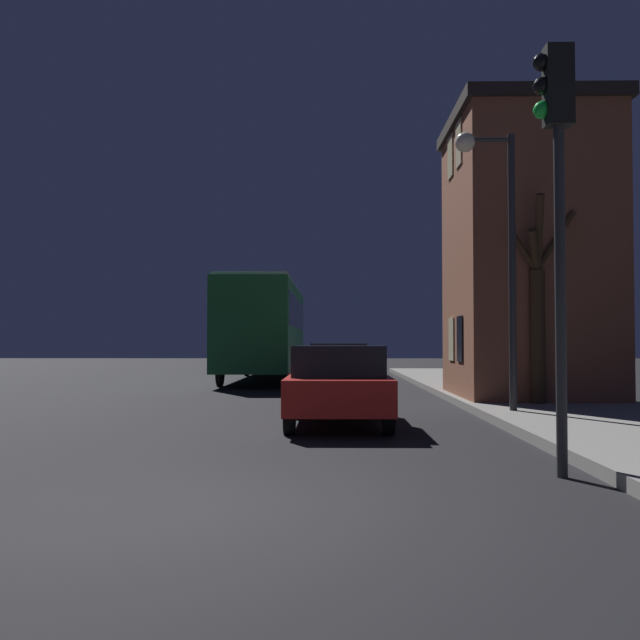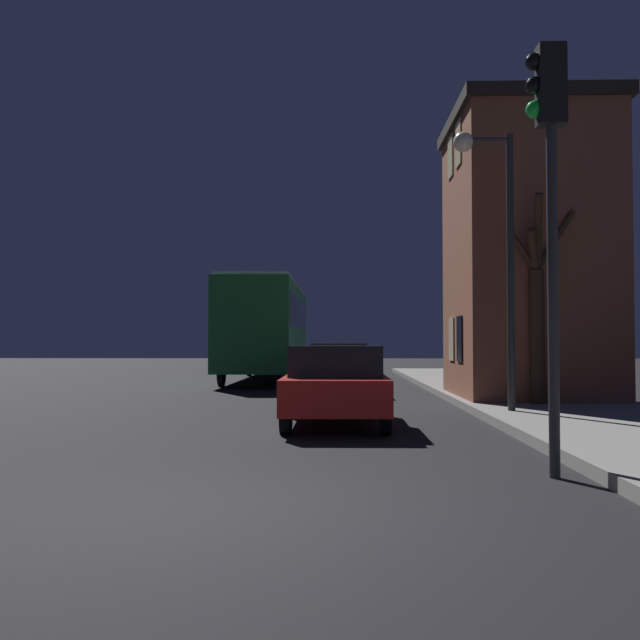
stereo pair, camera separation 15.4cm
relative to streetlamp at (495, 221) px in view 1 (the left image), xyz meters
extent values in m
plane|color=black|center=(-4.23, -7.66, -3.85)|extent=(120.00, 120.00, 0.00)
cube|color=brown|center=(1.67, 3.93, -0.31)|extent=(3.50, 4.39, 6.74)
cube|color=black|center=(1.67, 3.93, 3.21)|extent=(3.74, 4.63, 0.30)
cube|color=black|center=(-0.10, 3.32, -2.28)|extent=(0.03, 0.70, 1.10)
cube|color=beige|center=(-0.10, 4.54, -2.28)|extent=(0.03, 0.70, 1.10)
cube|color=beige|center=(-0.10, 3.32, 2.46)|extent=(0.03, 0.70, 1.10)
cube|color=beige|center=(-0.10, 4.54, 2.46)|extent=(0.03, 0.70, 1.10)
cylinder|color=#28282B|center=(0.33, 0.00, -0.99)|extent=(0.14, 0.14, 5.38)
cylinder|color=#28282B|center=(-0.12, 0.00, 1.60)|extent=(0.90, 0.09, 0.09)
sphere|color=#F4EAC6|center=(-0.57, 0.00, 1.55)|extent=(0.39, 0.39, 0.39)
cylinder|color=#28282B|center=(-0.65, -5.97, -1.90)|extent=(0.12, 0.12, 3.89)
cube|color=black|center=(-0.65, -5.97, 0.49)|extent=(0.30, 0.24, 0.90)
sphere|color=black|center=(-0.83, -5.97, 0.76)|extent=(0.20, 0.20, 0.20)
sphere|color=black|center=(-0.83, -5.97, 0.49)|extent=(0.20, 0.20, 0.20)
sphere|color=green|center=(-0.83, -5.97, 0.22)|extent=(0.20, 0.20, 0.20)
cylinder|color=#382819|center=(1.27, 1.60, -2.24)|extent=(0.32, 0.32, 2.88)
cylinder|color=#382819|center=(1.68, 1.64, -0.16)|extent=(0.93, 0.20, 1.34)
cylinder|color=#382819|center=(1.21, 1.24, -0.05)|extent=(0.33, 0.91, 1.59)
cylinder|color=#382819|center=(1.14, 1.33, -0.40)|extent=(0.47, 0.74, 0.90)
cylinder|color=#382819|center=(0.98, 1.47, -0.44)|extent=(0.73, 0.42, 0.81)
cube|color=#1E6B33|center=(-5.81, 13.97, -1.81)|extent=(2.51, 11.58, 3.12)
cube|color=black|center=(-5.81, 13.97, -1.25)|extent=(2.53, 10.66, 1.12)
cube|color=#B2B2B2|center=(-5.81, 13.97, -0.19)|extent=(2.39, 11.01, 0.12)
cylinder|color=black|center=(-4.64, 17.74, -3.37)|extent=(0.18, 0.96, 0.96)
cylinder|color=black|center=(-6.98, 17.74, -3.37)|extent=(0.18, 0.96, 0.96)
cylinder|color=black|center=(-4.64, 10.21, -3.37)|extent=(0.18, 0.96, 0.96)
cylinder|color=black|center=(-6.98, 10.21, -3.37)|extent=(0.18, 0.96, 0.96)
cube|color=#B21E19|center=(-3.06, -1.11, -3.24)|extent=(1.77, 3.90, 0.58)
cube|color=black|center=(-3.06, -1.31, -2.69)|extent=(1.56, 2.03, 0.52)
cylinder|color=black|center=(-2.27, 0.15, -3.53)|extent=(0.18, 0.64, 0.64)
cylinder|color=black|center=(-3.86, 0.15, -3.53)|extent=(0.18, 0.64, 0.64)
cylinder|color=black|center=(-2.27, -2.38, -3.53)|extent=(0.18, 0.64, 0.64)
cylinder|color=black|center=(-3.86, -2.38, -3.53)|extent=(0.18, 0.64, 0.64)
cube|color=beige|center=(-3.00, 6.74, -3.22)|extent=(1.77, 3.84, 0.57)
cube|color=black|center=(-3.00, 6.55, -2.67)|extent=(1.56, 2.00, 0.54)
cylinder|color=black|center=(-2.20, 7.99, -3.51)|extent=(0.18, 0.68, 0.68)
cylinder|color=black|center=(-3.79, 7.99, -3.51)|extent=(0.18, 0.68, 0.68)
cylinder|color=black|center=(-2.20, 5.49, -3.51)|extent=(0.18, 0.68, 0.68)
cylinder|color=black|center=(-3.79, 5.49, -3.51)|extent=(0.18, 0.68, 0.68)
camera|label=1|loc=(-3.17, -13.87, -2.37)|focal=40.00mm
camera|label=2|loc=(-3.01, -13.86, -2.37)|focal=40.00mm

